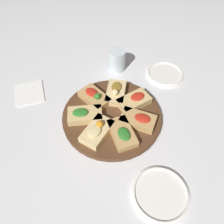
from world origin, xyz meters
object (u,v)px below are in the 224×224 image
at_px(water_glass, 117,60).
at_px(napkin_stack, 30,92).
at_px(plate_left, 165,74).
at_px(serving_board, 112,116).
at_px(plate_right, 161,194).

xyz_separation_m(water_glass, napkin_stack, (0.11, -0.43, -0.05)).
bearing_deg(plate_left, serving_board, -52.79).
distance_m(serving_board, plate_right, 0.36).
xyz_separation_m(serving_board, napkin_stack, (-0.20, -0.36, -0.01)).
bearing_deg(water_glass, plate_right, 3.69).
relative_size(plate_right, water_glass, 1.78).
relative_size(plate_right, napkin_stack, 1.32).
xyz_separation_m(plate_left, napkin_stack, (0.03, -0.66, -0.00)).
bearing_deg(napkin_stack, plate_left, 92.72).
bearing_deg(water_glass, serving_board, -12.74).
distance_m(serving_board, water_glass, 0.32).
relative_size(serving_board, water_glass, 3.87).
bearing_deg(plate_right, serving_board, -161.83).
bearing_deg(plate_right, plate_left, 161.73).
relative_size(plate_left, plate_right, 0.95).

